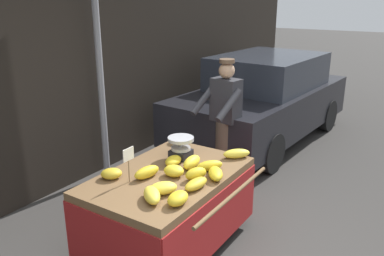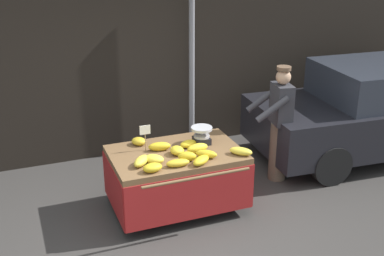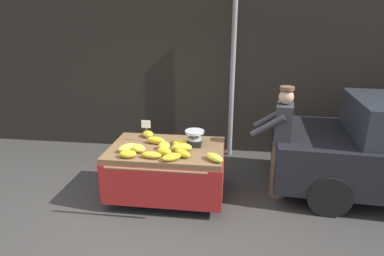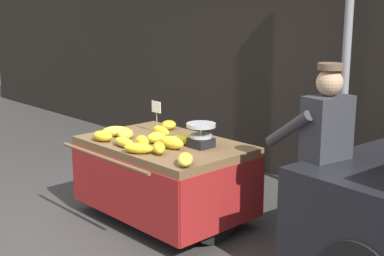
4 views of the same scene
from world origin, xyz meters
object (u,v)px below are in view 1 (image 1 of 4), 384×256
banana_bunch_9 (152,195)px  banana_bunch_6 (147,172)px  banana_bunch_10 (111,174)px  banana_bunch_1 (192,162)px  banana_bunch_8 (196,184)px  parked_car (264,99)px  weighing_scale (181,148)px  banana_cart (169,194)px  banana_bunch_11 (216,174)px  banana_bunch_7 (173,161)px  banana_bunch_0 (196,174)px  banana_bunch_12 (210,166)px  banana_bunch_4 (178,198)px  banana_bunch_2 (237,154)px  street_pole (100,69)px  vendor_person (225,122)px  banana_bunch_3 (174,171)px  price_sign (129,158)px  banana_bunch_5 (163,188)px

banana_bunch_9 → banana_bunch_6: bearing=44.4°
banana_bunch_10 → banana_bunch_1: bearing=-39.0°
banana_bunch_8 → parked_car: parked_car is taller
weighing_scale → banana_bunch_1: 0.29m
banana_cart → banana_bunch_9: bearing=-158.1°
weighing_scale → banana_bunch_10: 0.83m
banana_bunch_10 → banana_bunch_11: (0.54, -0.83, -0.00)m
banana_cart → banana_bunch_7: size_ratio=7.09×
banana_cart → banana_bunch_0: bearing=-83.4°
parked_car → banana_bunch_0: bearing=-166.9°
banana_cart → banana_bunch_12: banana_bunch_12 is taller
banana_bunch_1 → banana_bunch_4: (-0.69, -0.31, -0.01)m
banana_bunch_6 → banana_bunch_2: bearing=-28.5°
street_pole → banana_bunch_10: 2.02m
banana_bunch_7 → vendor_person: (1.46, 0.19, 0.00)m
banana_bunch_3 → vendor_person: (1.68, 0.35, -0.01)m
street_pole → banana_bunch_9: (-1.42, -1.99, -0.68)m
street_pole → banana_bunch_0: bearing=-112.7°
weighing_scale → vendor_person: bearing=6.8°
weighing_scale → price_sign: 0.76m
weighing_scale → banana_bunch_10: (-0.78, 0.27, -0.07)m
banana_bunch_6 → banana_bunch_1: bearing=-28.5°
street_pole → banana_bunch_0: street_pole is taller
banana_bunch_4 → banana_bunch_7: 0.82m
banana_cart → price_sign: size_ratio=4.96×
banana_bunch_1 → banana_bunch_12: bearing=-77.3°
banana_bunch_9 → banana_bunch_7: bearing=21.9°
price_sign → weighing_scale: bearing=-5.3°
street_pole → banana_bunch_8: bearing=-115.2°
street_pole → banana_bunch_3: street_pole is taller
street_pole → parked_car: size_ratio=0.78×
price_sign → banana_bunch_10: price_sign is taller
price_sign → banana_bunch_7: price_sign is taller
banana_bunch_5 → banana_bunch_11: 0.57m
banana_bunch_5 → banana_bunch_8: (0.24, -0.19, -0.01)m
banana_cart → banana_bunch_1: bearing=-25.4°
banana_bunch_3 → banana_bunch_10: size_ratio=1.01×
banana_bunch_7 → banana_bunch_10: bearing=151.9°
banana_bunch_9 → banana_bunch_2: bearing=-7.9°
banana_bunch_0 → banana_bunch_9: bearing=170.4°
banana_bunch_8 → weighing_scale: bearing=45.1°
weighing_scale → banana_bunch_11: weighing_scale is taller
vendor_person → banana_bunch_8: bearing=-159.3°
banana_bunch_7 → banana_bunch_12: 0.39m
banana_bunch_7 → banana_bunch_11: (-0.04, -0.52, 0.00)m
banana_bunch_0 → banana_bunch_7: bearing=66.6°
banana_bunch_3 → banana_bunch_8: banana_bunch_3 is taller
banana_bunch_10 → banana_bunch_11: bearing=-56.9°
banana_bunch_12 → vendor_person: 1.49m
banana_bunch_0 → parked_car: bearing=13.1°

